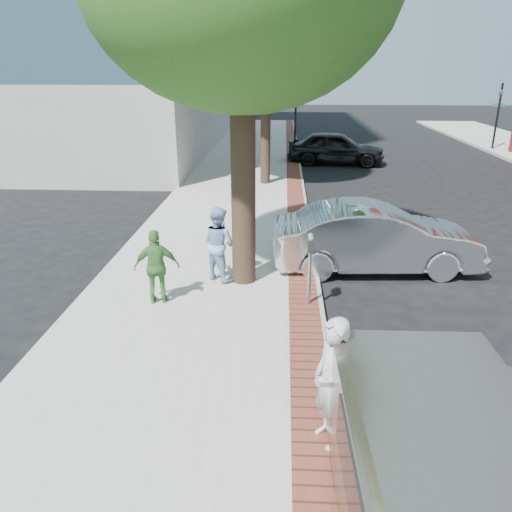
# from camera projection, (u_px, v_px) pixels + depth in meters

# --- Properties ---
(ground) EXTENTS (120.00, 120.00, 0.00)m
(ground) POSITION_uv_depth(u_px,v_px,m) (268.00, 328.00, 9.48)
(ground) COLOR black
(ground) RESTS_ON ground
(sidewalk) EXTENTS (5.00, 60.00, 0.15)m
(sidewalk) POSITION_uv_depth(u_px,v_px,m) (232.00, 210.00, 17.00)
(sidewalk) COLOR #9E9991
(sidewalk) RESTS_ON ground
(brick_strip) EXTENTS (0.60, 60.00, 0.01)m
(brick_strip) POSITION_uv_depth(u_px,v_px,m) (296.00, 209.00, 16.86)
(brick_strip) COLOR brown
(brick_strip) RESTS_ON sidewalk
(curb) EXTENTS (0.10, 60.00, 0.15)m
(curb) POSITION_uv_depth(u_px,v_px,m) (306.00, 211.00, 16.87)
(curb) COLOR gray
(curb) RESTS_ON ground
(office_base) EXTENTS (18.20, 22.20, 4.00)m
(office_base) POSITION_uv_depth(u_px,v_px,m) (64.00, 114.00, 29.97)
(office_base) COLOR gray
(office_base) RESTS_ON ground
(signal_near) EXTENTS (0.70, 0.15, 3.80)m
(signal_near) POSITION_uv_depth(u_px,v_px,m) (296.00, 111.00, 29.17)
(signal_near) COLOR black
(signal_near) RESTS_ON ground
(signal_far) EXTENTS (0.70, 0.15, 3.80)m
(signal_far) POSITION_uv_depth(u_px,v_px,m) (498.00, 111.00, 28.58)
(signal_far) COLOR black
(signal_far) RESTS_ON ground
(tree_far) EXTENTS (4.80, 4.80, 7.14)m
(tree_far) POSITION_uv_depth(u_px,v_px,m) (266.00, 48.00, 18.82)
(tree_far) COLOR black
(tree_far) RESTS_ON sidewalk
(parking_meter) EXTENTS (0.12, 0.32, 1.47)m
(parking_meter) POSITION_uv_depth(u_px,v_px,m) (310.00, 255.00, 9.74)
(parking_meter) COLOR gray
(parking_meter) RESTS_ON sidewalk
(person_gray) EXTENTS (0.65, 0.75, 1.74)m
(person_gray) POSITION_uv_depth(u_px,v_px,m) (332.00, 383.00, 6.10)
(person_gray) COLOR #B4B3B9
(person_gray) RESTS_ON sidewalk
(person_officer) EXTENTS (1.03, 0.98, 1.67)m
(person_officer) POSITION_uv_depth(u_px,v_px,m) (218.00, 244.00, 11.02)
(person_officer) COLOR #8EB1DB
(person_officer) RESTS_ON sidewalk
(person_green) EXTENTS (0.95, 0.53, 1.53)m
(person_green) POSITION_uv_depth(u_px,v_px,m) (157.00, 267.00, 9.92)
(person_green) COLOR #46833B
(person_green) RESTS_ON sidewalk
(sedan_silver) EXTENTS (4.98, 2.01, 1.61)m
(sedan_silver) POSITION_uv_depth(u_px,v_px,m) (376.00, 238.00, 11.94)
(sedan_silver) COLOR silver
(sedan_silver) RESTS_ON ground
(bg_car) EXTENTS (5.02, 2.53, 1.64)m
(bg_car) POSITION_uv_depth(u_px,v_px,m) (336.00, 148.00, 25.14)
(bg_car) COLOR black
(bg_car) RESTS_ON ground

